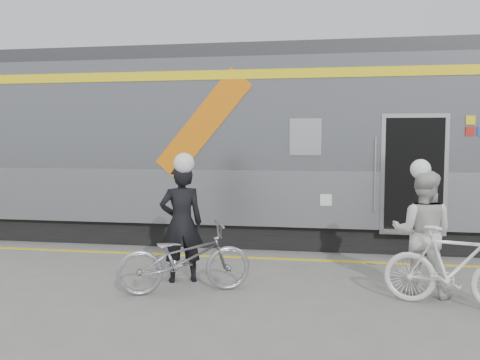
% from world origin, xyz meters
% --- Properties ---
extents(ground, '(90.00, 90.00, 0.00)m').
position_xyz_m(ground, '(0.00, 0.00, 0.00)').
color(ground, slate).
rests_on(ground, ground).
extents(train, '(24.00, 3.17, 4.10)m').
position_xyz_m(train, '(0.96, 4.19, 2.05)').
color(train, black).
rests_on(train, ground).
extents(safety_strip, '(24.00, 0.12, 0.01)m').
position_xyz_m(safety_strip, '(0.00, 2.15, 0.00)').
color(safety_strip, yellow).
rests_on(safety_strip, ground).
extents(man, '(0.78, 0.66, 1.83)m').
position_xyz_m(man, '(-0.66, 0.44, 0.91)').
color(man, black).
rests_on(man, ground).
extents(bicycle_left, '(2.02, 1.35, 1.01)m').
position_xyz_m(bicycle_left, '(-0.46, -0.11, 0.50)').
color(bicycle_left, '#94969B').
rests_on(bicycle_left, ground).
extents(woman, '(1.01, 0.87, 1.77)m').
position_xyz_m(woman, '(2.90, 0.38, 0.88)').
color(woman, silver).
rests_on(woman, ground).
extents(bicycle_right, '(1.85, 0.96, 1.07)m').
position_xyz_m(bicycle_right, '(3.20, -0.17, 0.54)').
color(bicycle_right, silver).
rests_on(bicycle_right, ground).
extents(helmet_man, '(0.32, 0.32, 0.32)m').
position_xyz_m(helmet_man, '(-0.66, 0.44, 1.99)').
color(helmet_man, white).
rests_on(helmet_man, man).
extents(helmet_woman, '(0.28, 0.28, 0.28)m').
position_xyz_m(helmet_woman, '(2.90, 0.38, 1.91)').
color(helmet_woman, white).
rests_on(helmet_woman, woman).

